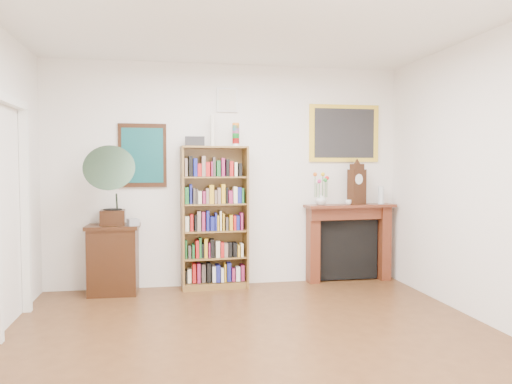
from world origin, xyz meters
TOP-DOWN VIEW (x-y plane):
  - room at (0.00, 0.00)m, footprint 4.51×5.01m
  - door_casing at (-2.21, 1.20)m, footprint 0.08×1.02m
  - teal_poster at (-1.05, 2.48)m, footprint 0.58×0.04m
  - small_picture at (0.00, 2.48)m, footprint 0.26×0.04m
  - gilt_painting at (1.55, 2.48)m, footprint 0.95×0.04m
  - bookshelf at (-0.18, 2.33)m, footprint 0.83×0.34m
  - side_cabinet at (-1.39, 2.26)m, footprint 0.62×0.46m
  - fireplace at (1.60, 2.41)m, footprint 1.22×0.37m
  - gramophone at (-1.40, 2.15)m, footprint 0.59×0.73m
  - cd_stack at (-1.15, 2.16)m, footprint 0.16×0.16m
  - mantel_clock at (1.68, 2.34)m, footprint 0.26×0.21m
  - flower_vase at (1.19, 2.33)m, footprint 0.15×0.15m
  - teacup at (1.56, 2.31)m, footprint 0.10×0.10m
  - bottle_left at (2.02, 2.35)m, footprint 0.07×0.07m
  - bottle_right at (2.05, 2.39)m, footprint 0.06×0.06m

SIDE VIEW (x-z plane):
  - side_cabinet at x=-1.39m, z-range 0.00..0.82m
  - fireplace at x=1.60m, z-range 0.08..1.10m
  - cd_stack at x=-1.15m, z-range 0.82..0.90m
  - bookshelf at x=-0.18m, z-range -0.03..2.00m
  - teacup at x=1.56m, z-range 1.02..1.09m
  - flower_vase at x=1.19m, z-range 1.02..1.17m
  - bottle_right at x=2.05m, z-range 1.02..1.22m
  - bottle_left at x=2.02m, z-range 1.02..1.26m
  - door_casing at x=-2.21m, z-range 0.18..2.35m
  - mantel_clock at x=1.68m, z-range 1.01..1.54m
  - gramophone at x=-1.40m, z-range 0.88..1.81m
  - room at x=0.00m, z-range -0.01..2.81m
  - teal_poster at x=-1.05m, z-range 1.26..2.04m
  - gilt_painting at x=1.55m, z-range 1.58..2.33m
  - small_picture at x=0.00m, z-range 2.20..2.50m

